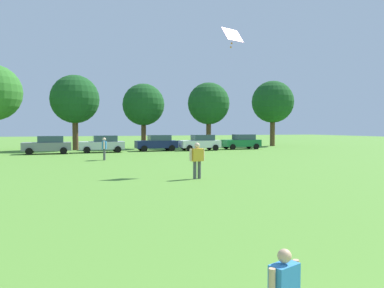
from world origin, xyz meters
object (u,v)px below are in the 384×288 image
at_px(parked_car_silver_1, 103,144).
at_px(parked_car_green_4, 242,142).
at_px(tree_far_right, 273,102).
at_px(child_kite_flyer, 284,286).
at_px(parked_car_white_3, 200,142).
at_px(adult_bystander, 197,157).
at_px(tree_center_right, 143,105).
at_px(tree_center_left, 75,99).
at_px(bystander_near_trees, 104,147).
at_px(parked_car_gray_0, 48,145).
at_px(tree_right, 209,104).
at_px(kite, 232,36).
at_px(parked_car_navy_2, 157,143).

relative_size(parked_car_silver_1, parked_car_green_4, 1.00).
bearing_deg(parked_car_green_4, tree_far_right, -143.81).
distance_m(child_kite_flyer, parked_car_white_3, 35.67).
relative_size(adult_bystander, tree_center_right, 0.23).
height_order(adult_bystander, tree_center_left, tree_center_left).
bearing_deg(bystander_near_trees, parked_car_silver_1, -174.84).
bearing_deg(parked_car_gray_0, tree_center_right, -150.85).
height_order(child_kite_flyer, tree_right, tree_right).
bearing_deg(parked_car_green_4, tree_center_left, -13.52).
height_order(parked_car_gray_0, tree_center_left, tree_center_left).
bearing_deg(parked_car_white_3, adult_bystander, 69.30).
distance_m(kite, parked_car_gray_0, 21.82).
bearing_deg(tree_center_left, parked_car_silver_1, -64.13).
bearing_deg(parked_car_gray_0, parked_car_green_4, -176.91).
bearing_deg(tree_far_right, parked_car_silver_1, -165.44).
height_order(child_kite_flyer, kite, kite).
bearing_deg(parked_car_white_3, tree_right, -120.33).
distance_m(parked_car_green_4, tree_center_left, 19.10).
height_order(parked_car_navy_2, parked_car_green_4, same).
xyz_separation_m(adult_bystander, tree_center_left, (-4.88, 25.80, 4.49)).
xyz_separation_m(bystander_near_trees, tree_center_right, (5.89, 14.16, 4.09)).
relative_size(tree_center_left, tree_center_right, 1.08).
height_order(parked_car_gray_0, parked_car_navy_2, same).
relative_size(parked_car_gray_0, tree_right, 0.54).
height_order(child_kite_flyer, tree_far_right, tree_far_right).
xyz_separation_m(parked_car_gray_0, parked_car_navy_2, (10.68, 1.04, 0.00)).
bearing_deg(parked_car_gray_0, child_kite_flyer, 96.61).
distance_m(kite, parked_car_silver_1, 20.33).
xyz_separation_m(tree_right, tree_far_right, (9.60, 1.07, 0.48)).
xyz_separation_m(parked_car_silver_1, parked_car_white_3, (10.30, -0.06, 0.00)).
xyz_separation_m(parked_car_gray_0, tree_right, (18.18, 5.29, 4.51)).
relative_size(parked_car_silver_1, parked_car_navy_2, 1.00).
relative_size(tree_center_right, tree_right, 0.95).
bearing_deg(parked_car_navy_2, parked_car_white_3, 172.10).
relative_size(parked_car_gray_0, parked_car_silver_1, 1.00).
bearing_deg(adult_bystander, tree_right, 54.91).
distance_m(child_kite_flyer, parked_car_green_4, 38.34).
height_order(parked_car_green_4, tree_center_left, tree_center_left).
bearing_deg(parked_car_gray_0, kite, 120.15).
height_order(tree_center_left, tree_right, tree_center_left).
bearing_deg(bystander_near_trees, parked_car_navy_2, 155.91).
height_order(kite, tree_right, kite).
bearing_deg(tree_center_left, tree_center_right, 1.87).
height_order(kite, parked_car_white_3, kite).
bearing_deg(bystander_near_trees, parked_car_gray_0, -143.32).
xyz_separation_m(bystander_near_trees, parked_car_gray_0, (-4.31, 8.47, -0.15)).
bearing_deg(tree_right, tree_center_left, 179.45).
bearing_deg(tree_far_right, parked_car_green_4, -143.81).
distance_m(adult_bystander, kite, 7.57).
distance_m(tree_center_left, tree_center_right, 7.62).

